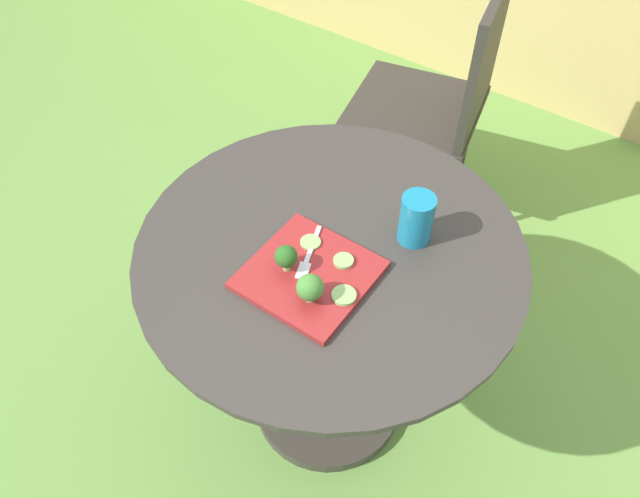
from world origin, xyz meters
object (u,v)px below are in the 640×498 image
object	(u,v)px
salad_plate	(309,274)
fork	(308,257)
patio_chair	(444,93)
drinking_glass	(416,221)

from	to	relation	value
salad_plate	fork	distance (m)	0.04
patio_chair	salad_plate	bearing A→B (deg)	-79.54
salad_plate	drinking_glass	bearing A→B (deg)	61.11
patio_chair	drinking_glass	bearing A→B (deg)	-68.70
patio_chair	fork	xyz separation A→B (m)	(0.17, -1.00, 0.22)
patio_chair	salad_plate	world-z (taller)	patio_chair
patio_chair	salad_plate	distance (m)	1.07
salad_plate	fork	xyz separation A→B (m)	(-0.02, 0.03, 0.01)
patio_chair	fork	world-z (taller)	patio_chair
drinking_glass	patio_chair	bearing A→B (deg)	111.30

